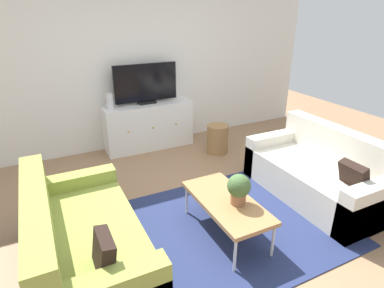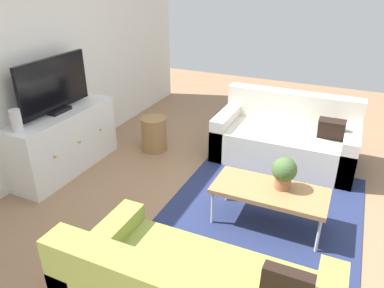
{
  "view_description": "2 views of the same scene",
  "coord_description": "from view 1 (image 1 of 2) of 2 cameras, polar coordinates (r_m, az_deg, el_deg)",
  "views": [
    {
      "loc": [
        -1.53,
        -2.52,
        2.17
      ],
      "look_at": [
        0.0,
        0.57,
        0.7
      ],
      "focal_mm": 29.98,
      "sensor_mm": 36.0,
      "label": 1
    },
    {
      "loc": [
        -2.93,
        -0.76,
        2.27
      ],
      "look_at": [
        0.0,
        0.57,
        0.7
      ],
      "focal_mm": 34.24,
      "sensor_mm": 36.0,
      "label": 2
    }
  ],
  "objects": [
    {
      "name": "ground_plane",
      "position": [
        3.66,
        4.09,
        -13.35
      ],
      "size": [
        10.0,
        10.0,
        0.0
      ],
      "primitive_type": "plane",
      "color": "#997251"
    },
    {
      "name": "wall_back",
      "position": [
        5.35,
        -9.75,
        13.97
      ],
      "size": [
        6.4,
        0.12,
        2.7
      ],
      "primitive_type": "cube",
      "color": "silver",
      "rests_on": "ground_plane"
    },
    {
      "name": "area_rug",
      "position": [
        3.55,
        5.35,
        -14.54
      ],
      "size": [
        2.5,
        1.9,
        0.01
      ],
      "primitive_type": "cube",
      "color": "navy",
      "rests_on": "ground_plane"
    },
    {
      "name": "couch_left_side",
      "position": [
        3.07,
        -19.62,
        -16.61
      ],
      "size": [
        0.89,
        1.71,
        0.82
      ],
      "color": "olive",
      "rests_on": "ground_plane"
    },
    {
      "name": "couch_right_side",
      "position": [
        4.27,
        21.92,
        -5.05
      ],
      "size": [
        0.89,
        1.71,
        0.82
      ],
      "color": "beige",
      "rests_on": "ground_plane"
    },
    {
      "name": "coffee_table",
      "position": [
        3.27,
        6.14,
        -10.34
      ],
      "size": [
        0.5,
        1.06,
        0.4
      ],
      "color": "#A37547",
      "rests_on": "ground_plane"
    },
    {
      "name": "potted_plant",
      "position": [
        3.13,
        8.33,
        -7.75
      ],
      "size": [
        0.23,
        0.23,
        0.31
      ],
      "color": "#936042",
      "rests_on": "coffee_table"
    },
    {
      "name": "tv_console",
      "position": [
        5.35,
        -7.74,
        3.27
      ],
      "size": [
        1.43,
        0.47,
        0.75
      ],
      "color": "white",
      "rests_on": "ground_plane"
    },
    {
      "name": "flat_screen_tv",
      "position": [
        5.17,
        -8.22,
        10.54
      ],
      "size": [
        1.02,
        0.16,
        0.63
      ],
      "color": "black",
      "rests_on": "tv_console"
    },
    {
      "name": "glass_vase",
      "position": [
        5.05,
        -14.47,
        7.43
      ],
      "size": [
        0.11,
        0.11,
        0.23
      ],
      "primitive_type": "cylinder",
      "color": "silver",
      "rests_on": "tv_console"
    },
    {
      "name": "wicker_basket",
      "position": [
        5.16,
        4.54,
        0.92
      ],
      "size": [
        0.34,
        0.34,
        0.46
      ],
      "primitive_type": "cylinder",
      "color": "#9E7547",
      "rests_on": "ground_plane"
    }
  ]
}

